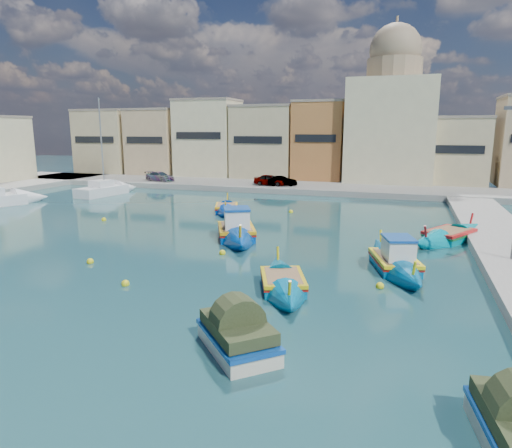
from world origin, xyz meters
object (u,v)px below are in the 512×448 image
at_px(luzzu_blue_cabin, 236,232).
at_px(luzzu_cyan_south, 283,284).
at_px(yacht_midnorth, 11,199).
at_px(luzzu_green, 227,209).
at_px(church_block, 391,116).
at_px(tender_near, 238,336).
at_px(luzzu_cyan_mid, 449,237).
at_px(luzzu_turquoise_cabin, 395,263).
at_px(yacht_north, 114,190).

xyz_separation_m(luzzu_blue_cabin, luzzu_cyan_south, (5.32, -8.29, -0.15)).
bearing_deg(yacht_midnorth, luzzu_green, 7.22).
xyz_separation_m(church_block, luzzu_blue_cabin, (-7.93, -32.19, -8.03)).
height_order(church_block, luzzu_green, church_block).
bearing_deg(tender_near, luzzu_cyan_mid, 67.21).
relative_size(luzzu_blue_cabin, luzzu_cyan_south, 1.25).
bearing_deg(luzzu_green, luzzu_blue_cabin, -64.29).
bearing_deg(yacht_midnorth, luzzu_blue_cabin, -13.61).
relative_size(luzzu_turquoise_cabin, yacht_midnorth, 0.77).
bearing_deg(yacht_north, tender_near, -49.14).
xyz_separation_m(luzzu_cyan_mid, yacht_midnorth, (-37.67, 2.45, 0.19)).
distance_m(church_block, yacht_north, 33.66).
bearing_deg(church_block, yacht_midnorth, -141.27).
bearing_deg(luzzu_cyan_mid, luzzu_blue_cabin, -164.71).
xyz_separation_m(church_block, yacht_north, (-27.88, -17.09, -7.98)).
height_order(luzzu_blue_cabin, luzzu_green, luzzu_blue_cabin).
relative_size(luzzu_turquoise_cabin, tender_near, 2.43).
height_order(yacht_north, yacht_midnorth, yacht_midnorth).
distance_m(luzzu_cyan_mid, yacht_midnorth, 37.75).
xyz_separation_m(luzzu_green, luzzu_cyan_south, (9.46, -16.89, -0.00)).
height_order(luzzu_cyan_mid, luzzu_cyan_south, luzzu_cyan_mid).
bearing_deg(luzzu_turquoise_cabin, church_block, 93.10).
height_order(luzzu_green, tender_near, tender_near).
bearing_deg(tender_near, church_block, 86.95).
bearing_deg(church_block, luzzu_cyan_south, -93.69).
relative_size(luzzu_cyan_mid, luzzu_cyan_south, 1.14).
distance_m(church_block, luzzu_blue_cabin, 34.11).
xyz_separation_m(luzzu_cyan_south, yacht_midnorth, (-30.06, 14.28, 0.21)).
bearing_deg(yacht_north, luzzu_cyan_south, -42.80).
distance_m(luzzu_cyan_mid, luzzu_cyan_south, 14.06).
bearing_deg(luzzu_blue_cabin, luzzu_cyan_mid, 15.29).
bearing_deg(luzzu_cyan_south, luzzu_green, 119.26).
height_order(luzzu_cyan_south, yacht_north, yacht_north).
xyz_separation_m(luzzu_turquoise_cabin, luzzu_cyan_south, (-4.56, -4.55, -0.09)).
xyz_separation_m(luzzu_blue_cabin, luzzu_green, (-4.14, 8.60, -0.15)).
height_order(church_block, luzzu_cyan_south, church_block).
relative_size(luzzu_turquoise_cabin, luzzu_cyan_south, 1.20).
distance_m(tender_near, yacht_midnorth, 36.36).
xyz_separation_m(luzzu_green, tender_near, (9.60, -22.86, 0.25)).
xyz_separation_m(luzzu_cyan_mid, tender_near, (-7.48, -17.80, 0.23)).
distance_m(church_block, luzzu_green, 27.74).
distance_m(luzzu_turquoise_cabin, tender_near, 11.41).
xyz_separation_m(luzzu_cyan_mid, yacht_north, (-32.88, 11.57, 0.17)).
bearing_deg(yacht_midnorth, church_block, 38.73).
height_order(tender_near, yacht_midnorth, yacht_midnorth).
bearing_deg(yacht_midnorth, yacht_north, 62.26).
xyz_separation_m(tender_near, yacht_north, (-25.40, 29.37, -0.06)).
bearing_deg(luzzu_blue_cabin, yacht_north, 142.86).
height_order(luzzu_turquoise_cabin, luzzu_blue_cabin, luzzu_blue_cabin).
relative_size(church_block, luzzu_blue_cabin, 2.15).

